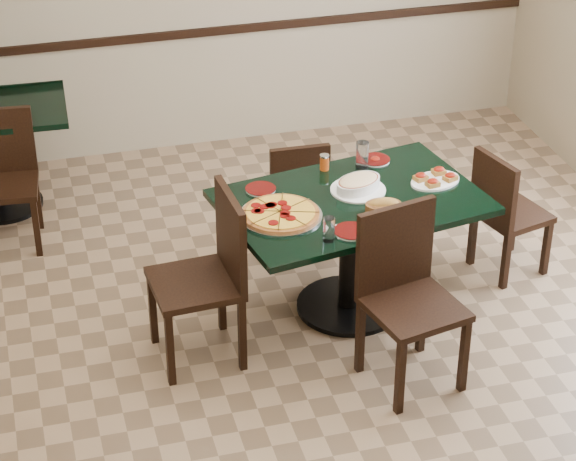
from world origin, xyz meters
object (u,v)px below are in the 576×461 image
object	(u,v)px
chair_far	(296,192)
lasagna_casserole	(358,184)
pepperoni_pizza	(281,214)
bread_basket	(383,207)
chair_right	(504,208)
main_table	(351,226)
bruschetta_platter	(435,179)
chair_near	(405,286)
back_chair_near	(4,171)
chair_left	(211,268)

from	to	relation	value
chair_far	lasagna_casserole	bearing A→B (deg)	109.19
pepperoni_pizza	bread_basket	distance (m)	0.57
pepperoni_pizza	lasagna_casserole	bearing A→B (deg)	18.27
chair_right	bread_basket	distance (m)	1.03
main_table	pepperoni_pizza	distance (m)	0.49
lasagna_casserole	bruschetta_platter	world-z (taller)	lasagna_casserole
chair_near	bread_basket	bearing A→B (deg)	73.89
main_table	chair_far	xyz separation A→B (m)	(-0.13, 0.70, -0.12)
chair_right	bruschetta_platter	size ratio (longest dim) A/B	2.26
chair_far	chair_right	xyz separation A→B (m)	(1.17, -0.56, 0.01)
main_table	chair_right	xyz separation A→B (m)	(1.03, 0.14, -0.11)
main_table	back_chair_near	distance (m)	2.34
chair_far	chair_near	size ratio (longest dim) A/B	0.81
main_table	lasagna_casserole	distance (m)	0.25
main_table	back_chair_near	bearing A→B (deg)	134.01
chair_near	chair_left	size ratio (longest dim) A/B	0.99
main_table	chair_far	world-z (taller)	chair_far
bruschetta_platter	chair_near	bearing A→B (deg)	-138.06
pepperoni_pizza	lasagna_casserole	world-z (taller)	lasagna_casserole
back_chair_near	bread_basket	distance (m)	2.57
chair_far	chair_right	distance (m)	1.30
chair_near	lasagna_casserole	distance (m)	0.78
chair_right	chair_left	distance (m)	1.94
chair_left	bread_basket	bearing A→B (deg)	87.23
back_chair_near	pepperoni_pizza	distance (m)	2.08
chair_left	pepperoni_pizza	distance (m)	0.49
chair_right	pepperoni_pizza	bearing A→B (deg)	83.75
bread_basket	bruschetta_platter	size ratio (longest dim) A/B	0.60
back_chair_near	lasagna_casserole	bearing A→B (deg)	-27.79
chair_left	chair_far	bearing A→B (deg)	137.28
chair_right	bread_basket	world-z (taller)	bread_basket
chair_left	lasagna_casserole	xyz separation A→B (m)	(0.93, 0.30, 0.23)
chair_far	chair_right	world-z (taller)	chair_right
back_chair_near	bread_basket	world-z (taller)	back_chair_near
chair_right	bruschetta_platter	bearing A→B (deg)	83.39
chair_near	back_chair_near	xyz separation A→B (m)	(-1.99, 2.03, -0.06)
chair_near	lasagna_casserole	bearing A→B (deg)	79.50
back_chair_near	pepperoni_pizza	bearing A→B (deg)	-39.50
chair_far	bread_basket	size ratio (longest dim) A/B	3.68
main_table	bruschetta_platter	world-z (taller)	bruschetta_platter
pepperoni_pizza	bruschetta_platter	xyz separation A→B (m)	(0.97, 0.15, 0.01)
chair_right	lasagna_casserole	bearing A→B (deg)	78.45
bread_basket	bruschetta_platter	distance (m)	0.49
back_chair_near	pepperoni_pizza	xyz separation A→B (m)	(1.45, -1.46, 0.27)
back_chair_near	lasagna_casserole	world-z (taller)	back_chair_near
main_table	bread_basket	bearing A→B (deg)	-69.22
chair_near	bruschetta_platter	size ratio (longest dim) A/B	2.72
chair_left	bruschetta_platter	xyz separation A→B (m)	(1.40, 0.28, 0.21)
lasagna_casserole	bruschetta_platter	xyz separation A→B (m)	(0.47, -0.02, -0.02)
main_table	pepperoni_pizza	size ratio (longest dim) A/B	3.43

